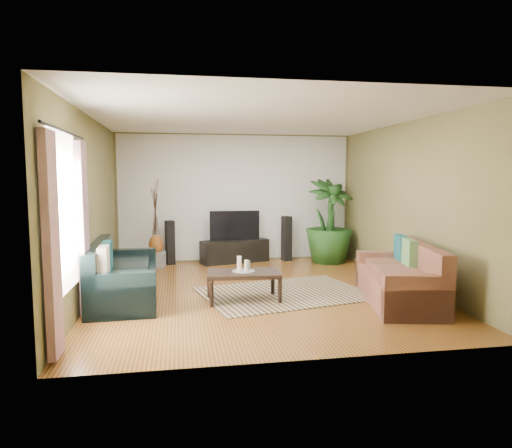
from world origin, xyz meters
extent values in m
plane|color=#995D27|center=(0.00, 0.00, 0.00)|extent=(5.50, 5.50, 0.00)
plane|color=white|center=(0.00, 0.00, 2.70)|extent=(5.50, 5.50, 0.00)
plane|color=olive|center=(0.00, 2.75, 1.35)|extent=(5.00, 0.00, 5.00)
plane|color=olive|center=(0.00, -2.75, 1.35)|extent=(5.00, 0.00, 5.00)
plane|color=olive|center=(-2.50, 0.00, 1.35)|extent=(0.00, 5.50, 5.50)
plane|color=olive|center=(2.50, 0.00, 1.35)|extent=(0.00, 5.50, 5.50)
plane|color=white|center=(0.00, 2.74, 1.35)|extent=(4.90, 0.00, 4.90)
plane|color=white|center=(-2.48, -1.60, 1.40)|extent=(0.00, 1.80, 1.80)
cube|color=gray|center=(-2.43, -2.35, 1.15)|extent=(0.08, 0.35, 2.20)
cube|color=gray|center=(-2.43, -0.85, 1.15)|extent=(0.08, 0.35, 2.20)
cylinder|color=black|center=(-2.43, -1.60, 2.30)|extent=(0.03, 1.90, 0.03)
cube|color=black|center=(-2.02, -0.12, 0.42)|extent=(1.00, 2.14, 0.85)
cube|color=brown|center=(1.86, -0.99, 0.42)|extent=(1.23, 2.04, 0.85)
cube|color=tan|center=(0.38, -0.21, 0.01)|extent=(2.80, 2.25, 0.01)
cube|color=black|center=(-0.30, -0.50, 0.22)|extent=(1.09, 0.66, 0.43)
cylinder|color=gray|center=(-0.30, -0.50, 0.44)|extent=(0.32, 0.32, 0.01)
cylinder|color=beige|center=(-0.36, -0.47, 0.55)|extent=(0.07, 0.07, 0.21)
cylinder|color=beige|center=(-0.26, -0.54, 0.53)|extent=(0.07, 0.07, 0.16)
cylinder|color=beige|center=(-0.23, -0.44, 0.51)|extent=(0.07, 0.07, 0.13)
cube|color=black|center=(-0.06, 2.50, 0.24)|extent=(1.49, 0.80, 0.47)
cube|color=black|center=(-0.06, 2.50, 0.78)|extent=(1.04, 0.06, 0.62)
cube|color=black|center=(-1.40, 2.50, 0.45)|extent=(0.21, 0.22, 0.91)
cube|color=black|center=(1.06, 2.50, 0.48)|extent=(0.21, 0.22, 0.96)
imported|color=#1B4416|center=(1.89, 2.16, 0.88)|extent=(1.26, 1.26, 1.76)
cylinder|color=black|center=(1.89, 2.16, 0.13)|extent=(0.32, 0.32, 0.25)
cube|color=gray|center=(-1.67, 2.21, 0.16)|extent=(0.37, 0.37, 0.31)
ellipsoid|color=brown|center=(-1.67, 2.21, 0.46)|extent=(0.29, 0.29, 0.40)
cube|color=#955D30|center=(-2.05, 0.83, 0.24)|extent=(0.57, 0.57, 0.48)
camera|label=1|loc=(-1.22, -6.95, 1.81)|focal=32.00mm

